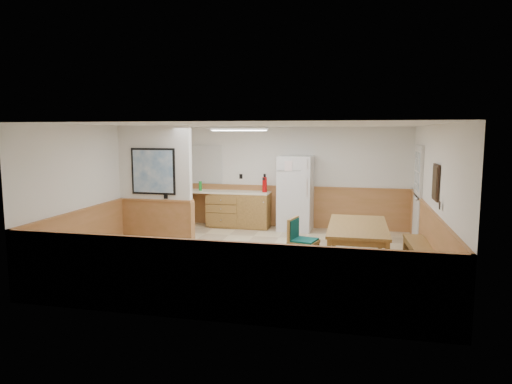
% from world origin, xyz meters
% --- Properties ---
extents(ground, '(6.00, 6.00, 0.00)m').
position_xyz_m(ground, '(0.00, 0.00, 0.00)').
color(ground, beige).
rests_on(ground, ground).
extents(ceiling, '(6.00, 6.00, 0.02)m').
position_xyz_m(ceiling, '(0.00, 0.00, 2.50)').
color(ceiling, white).
rests_on(ceiling, back_wall).
extents(back_wall, '(6.00, 0.02, 2.50)m').
position_xyz_m(back_wall, '(0.00, 3.00, 1.25)').
color(back_wall, white).
rests_on(back_wall, ground).
extents(right_wall, '(0.02, 6.00, 2.50)m').
position_xyz_m(right_wall, '(3.00, 0.00, 1.25)').
color(right_wall, white).
rests_on(right_wall, ground).
extents(left_wall, '(0.02, 6.00, 2.50)m').
position_xyz_m(left_wall, '(-3.00, 0.00, 1.25)').
color(left_wall, white).
rests_on(left_wall, ground).
extents(wainscot_back, '(6.00, 0.04, 1.00)m').
position_xyz_m(wainscot_back, '(0.00, 2.98, 0.50)').
color(wainscot_back, '#B87849').
rests_on(wainscot_back, ground).
extents(wainscot_right, '(0.04, 6.00, 1.00)m').
position_xyz_m(wainscot_right, '(2.98, 0.00, 0.50)').
color(wainscot_right, '#B87849').
rests_on(wainscot_right, ground).
extents(wainscot_left, '(0.04, 6.00, 1.00)m').
position_xyz_m(wainscot_left, '(-2.98, 0.00, 0.50)').
color(wainscot_left, '#B87849').
rests_on(wainscot_left, ground).
extents(partition_wall, '(1.50, 0.20, 2.50)m').
position_xyz_m(partition_wall, '(-2.25, 0.19, 1.23)').
color(partition_wall, white).
rests_on(partition_wall, ground).
extents(kitchen_counter, '(2.20, 0.61, 1.00)m').
position_xyz_m(kitchen_counter, '(-1.21, 2.68, 0.46)').
color(kitchen_counter, '#A47D3A').
rests_on(kitchen_counter, ground).
extents(exterior_door, '(0.07, 1.02, 2.15)m').
position_xyz_m(exterior_door, '(2.96, 1.90, 1.05)').
color(exterior_door, silver).
rests_on(exterior_door, ground).
extents(kitchen_window, '(0.80, 0.04, 1.00)m').
position_xyz_m(kitchen_window, '(-2.10, 2.98, 1.55)').
color(kitchen_window, silver).
rests_on(kitchen_window, back_wall).
extents(wall_painting, '(0.04, 0.50, 0.60)m').
position_xyz_m(wall_painting, '(2.97, -0.30, 1.55)').
color(wall_painting, black).
rests_on(wall_painting, right_wall).
extents(fluorescent_fixture, '(1.20, 0.30, 0.09)m').
position_xyz_m(fluorescent_fixture, '(-0.80, 1.30, 2.45)').
color(fluorescent_fixture, silver).
rests_on(fluorescent_fixture, ceiling).
extents(refrigerator, '(0.84, 0.74, 1.81)m').
position_xyz_m(refrigerator, '(0.26, 2.63, 0.90)').
color(refrigerator, silver).
rests_on(refrigerator, ground).
extents(dining_table, '(1.02, 2.02, 0.75)m').
position_xyz_m(dining_table, '(1.74, -0.18, 0.66)').
color(dining_table, '#A9783E').
rests_on(dining_table, ground).
extents(dining_bench, '(0.44, 1.64, 0.45)m').
position_xyz_m(dining_bench, '(2.80, -0.12, 0.34)').
color(dining_bench, '#A9783E').
rests_on(dining_bench, ground).
extents(dining_chair, '(0.74, 0.58, 0.85)m').
position_xyz_m(dining_chair, '(0.71, -0.29, 0.49)').
color(dining_chair, '#A9783E').
rests_on(dining_chair, ground).
extents(fire_extinguisher, '(0.13, 0.13, 0.45)m').
position_xyz_m(fire_extinguisher, '(-0.52, 2.70, 1.10)').
color(fire_extinguisher, '#BA090B').
rests_on(fire_extinguisher, kitchen_counter).
extents(soap_bottle, '(0.08, 0.08, 0.24)m').
position_xyz_m(soap_bottle, '(-2.18, 2.65, 1.02)').
color(soap_bottle, green).
rests_on(soap_bottle, kitchen_counter).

